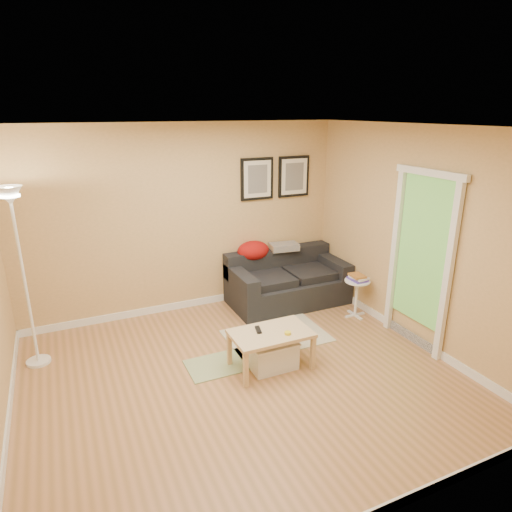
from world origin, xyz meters
name	(u,v)px	position (x,y,z in m)	size (l,w,h in m)	color
floor	(242,378)	(0.00, 0.00, 0.00)	(4.50, 4.50, 0.00)	#B1784C
ceiling	(240,127)	(0.00, 0.00, 2.60)	(4.50, 4.50, 0.00)	white
wall_back	(185,220)	(0.00, 2.00, 1.30)	(4.50, 4.50, 0.00)	tan
wall_front	(370,365)	(0.00, -2.00, 1.30)	(4.50, 4.50, 0.00)	tan
wall_right	(416,238)	(2.25, 0.00, 1.30)	(4.00, 4.00, 0.00)	tan
baseboard_back	(189,303)	(0.00, 1.99, 0.05)	(4.50, 0.02, 0.10)	white
baseboard_left	(7,434)	(-2.24, 0.00, 0.05)	(0.02, 4.00, 0.10)	white
baseboard_right	(404,332)	(2.24, 0.00, 0.05)	(0.02, 4.00, 0.10)	white
sofa	(288,279)	(1.38, 1.53, 0.38)	(1.70, 0.90, 0.75)	black
red_throw	(253,251)	(0.97, 1.87, 0.77)	(0.48, 0.36, 0.28)	#A2130F
plaid_throw	(284,247)	(1.46, 1.82, 0.78)	(0.42, 0.26, 0.10)	tan
framed_print_left	(257,179)	(1.08, 1.98, 1.80)	(0.50, 0.04, 0.60)	black
framed_print_right	(294,176)	(1.68, 1.98, 1.80)	(0.50, 0.04, 0.60)	black
area_rug	(276,336)	(0.75, 0.67, 0.01)	(1.25, 0.85, 0.01)	beige
green_runner	(218,365)	(-0.15, 0.33, 0.01)	(0.70, 0.50, 0.01)	#668C4C
coffee_table	(271,349)	(0.37, 0.07, 0.22)	(0.87, 0.53, 0.44)	#D4B381
remote_control	(258,330)	(0.26, 0.15, 0.45)	(0.05, 0.16, 0.02)	black
tape_roll	(288,333)	(0.51, -0.06, 0.45)	(0.07, 0.07, 0.03)	yellow
storage_bin	(272,354)	(0.38, 0.06, 0.16)	(0.52, 0.38, 0.32)	white
side_table	(356,298)	(2.02, 0.73, 0.27)	(0.35, 0.35, 0.53)	white
book_stack	(358,277)	(2.03, 0.74, 0.57)	(0.19, 0.25, 0.08)	#4D39AB
floor_lamp	(25,284)	(-2.00, 1.24, 0.96)	(0.26, 0.26, 2.03)	white
doorway	(419,264)	(2.20, -0.15, 1.02)	(0.12, 1.01, 2.13)	white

